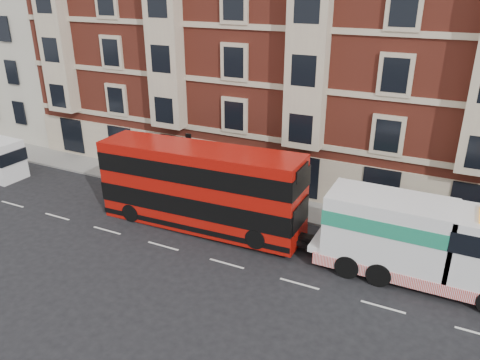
# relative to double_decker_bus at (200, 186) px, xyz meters

# --- Properties ---
(ground) EXTENTS (120.00, 120.00, 0.00)m
(ground) POSITION_rel_double_decker_bus_xyz_m (3.25, -2.88, -2.65)
(ground) COLOR black
(ground) RESTS_ON ground
(sidewalk) EXTENTS (90.00, 3.00, 0.15)m
(sidewalk) POSITION_rel_double_decker_bus_xyz_m (3.25, 4.62, -2.57)
(sidewalk) COLOR slate
(sidewalk) RESTS_ON ground
(victorian_terrace) EXTENTS (45.00, 12.00, 20.40)m
(victorian_terrace) POSITION_rel_double_decker_bus_xyz_m (3.75, 12.12, 7.42)
(victorian_terrace) COLOR maroon
(victorian_terrace) RESTS_ON ground
(cream_block) EXTENTS (16.00, 10.00, 16.80)m
(cream_block) POSITION_rel_double_decker_bus_xyz_m (-26.75, 11.12, 5.69)
(cream_block) COLOR beige
(cream_block) RESTS_ON ground
(lamp_post_west) EXTENTS (0.35, 0.15, 4.35)m
(lamp_post_west) POSITION_rel_double_decker_bus_xyz_m (-2.75, 3.32, 0.03)
(lamp_post_west) COLOR black
(lamp_post_west) RESTS_ON sidewalk
(double_decker_bus) EXTENTS (12.34, 2.83, 5.00)m
(double_decker_bus) POSITION_rel_double_decker_bus_xyz_m (0.00, 0.00, 0.00)
(double_decker_bus) COLOR #A81009
(double_decker_bus) RESTS_ON ground
(tow_truck) EXTENTS (9.89, 2.92, 4.12)m
(tow_truck) POSITION_rel_double_decker_bus_xyz_m (12.07, 0.00, -0.46)
(tow_truck) COLOR white
(tow_truck) RESTS_ON ground
(pedestrian) EXTENTS (0.71, 0.59, 1.65)m
(pedestrian) POSITION_rel_double_decker_bus_xyz_m (-8.13, 3.27, -1.67)
(pedestrian) COLOR #1D1C39
(pedestrian) RESTS_ON sidewalk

